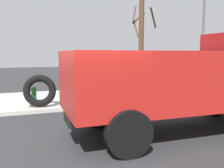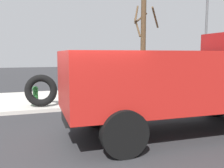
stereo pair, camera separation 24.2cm
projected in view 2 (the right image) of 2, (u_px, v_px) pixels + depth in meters
name	position (u px, v px, depth m)	size (l,w,h in m)	color
ground_plane	(84.00, 146.00, 6.32)	(80.00, 80.00, 0.00)	#2D2D30
sidewalk_curb	(56.00, 99.00, 12.42)	(36.00, 5.00, 0.15)	#BCB7AD
fire_hydrant	(36.00, 95.00, 10.68)	(0.25, 0.56, 0.80)	#2D8438
loose_tire	(41.00, 90.00, 10.25)	(1.32, 1.32, 0.29)	black
dump_truck_red	(189.00, 78.00, 7.33)	(7.06, 2.93, 3.00)	red
bare_tree	(143.00, 44.00, 12.30)	(1.41, 1.41, 5.05)	#4C3823
street_light_pole	(206.00, 39.00, 12.67)	(0.12, 0.12, 5.91)	#595B5E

